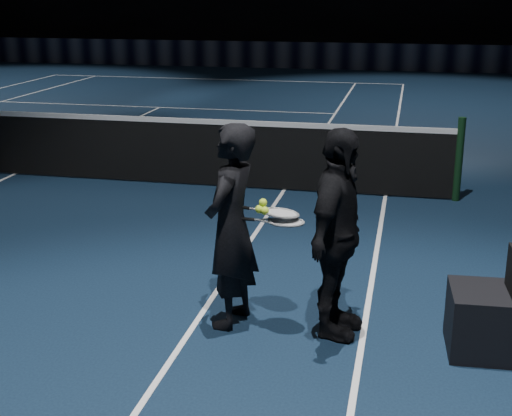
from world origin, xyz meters
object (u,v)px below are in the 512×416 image
at_px(player_b, 337,235).
at_px(racket_lower, 286,222).
at_px(tennis_balls, 262,208).
at_px(racket_upper, 281,213).
at_px(player_a, 231,227).

relative_size(player_b, racket_lower, 2.47).
bearing_deg(tennis_balls, racket_upper, 12.71).
xyz_separation_m(player_a, racket_upper, (0.40, 0.03, 0.13)).
height_order(player_b, racket_upper, player_b).
height_order(racket_upper, tennis_balls, tennis_balls).
xyz_separation_m(racket_lower, racket_upper, (-0.05, 0.04, 0.06)).
bearing_deg(racket_lower, tennis_balls, 178.53).
height_order(player_b, tennis_balls, player_b).
bearing_deg(player_a, racket_upper, 104.42).
xyz_separation_m(racket_lower, tennis_balls, (-0.19, 0.01, 0.10)).
bearing_deg(racket_upper, player_b, -9.08).
distance_m(player_a, player_b, 0.85).
relative_size(player_a, player_b, 1.00).
relative_size(player_a, racket_upper, 2.47).
xyz_separation_m(player_b, racket_lower, (-0.40, 0.01, 0.07)).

